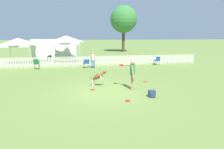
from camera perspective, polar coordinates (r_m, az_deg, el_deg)
ground_plane at (r=9.25m, az=-2.64°, el=-5.48°), size 240.00×240.00×0.00m
handler_person at (r=9.38m, az=6.45°, el=0.98°), size 0.79×0.94×1.59m
leaping_dog at (r=9.98m, az=-4.52°, el=-0.57°), size 1.08×0.64×0.99m
frisbee_near_handler at (r=9.34m, az=12.85°, el=-5.54°), size 0.23×0.23×0.02m
frisbee_near_dog at (r=7.92m, az=5.09°, el=-8.58°), size 0.23×0.23×0.02m
frisbee_midfield at (r=9.52m, az=-6.37°, el=-4.93°), size 0.23×0.23×0.02m
frisbee_far_scatter at (r=11.24m, az=10.79°, el=-2.36°), size 0.23×0.23×0.02m
backpack_on_grass at (r=8.56m, az=12.90°, el=-6.15°), size 0.30×0.27×0.33m
picket_fence at (r=17.02m, az=-6.01°, el=4.42°), size 21.30×0.04×0.95m
folding_chair_blue_left at (r=16.02m, az=-8.37°, el=3.82°), size 0.58×0.60×0.79m
folding_chair_center at (r=16.46m, az=-23.43°, el=3.41°), size 0.46×0.48×0.90m
folding_chair_green_right at (r=17.95m, az=14.58°, el=4.60°), size 0.54×0.56×0.85m
canopy_tent_main at (r=19.16m, az=-14.72°, el=10.89°), size 2.71×2.71×2.88m
canopy_tent_secondary at (r=20.25m, az=-28.26°, el=9.25°), size 2.68×2.68×2.65m
spectator_standing at (r=15.71m, az=-6.25°, el=5.20°), size 0.39×0.27×1.47m
equipment_trailer at (r=22.46m, az=-18.45°, el=7.91°), size 5.91×3.48×2.45m
tree_left_grove at (r=32.14m, az=3.80°, el=17.50°), size 4.70×4.70×8.05m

